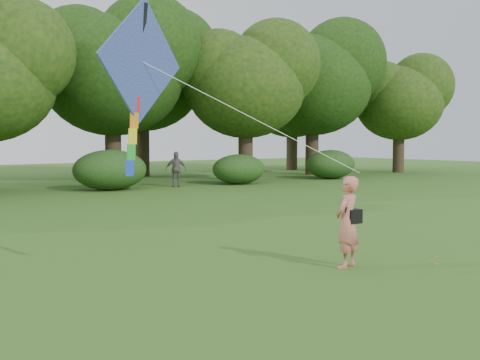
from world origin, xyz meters
TOP-DOWN VIEW (x-y plane):
  - ground at (0.00, 0.00)m, footprint 100.00×100.00m
  - man_kite_flyer at (-0.50, -0.49)m, footprint 0.72×0.59m
  - bystander_right at (6.44, 17.80)m, footprint 1.11×0.85m
  - crossbody_bag at (-0.38, -0.52)m, footprint 0.43×0.20m
  - flying_kite at (-3.93, 0.86)m, footprint 4.64×1.83m
  - tree_line at (1.67, 22.88)m, footprint 54.70×15.30m
  - shrub_band at (-0.72, 17.60)m, footprint 39.15×3.22m
  - fallen_leaves at (1.98, 3.81)m, footprint 11.84×15.09m

SIDE VIEW (x-z plane):
  - ground at x=0.00m, z-range 0.00..0.00m
  - fallen_leaves at x=1.98m, z-range 0.00..0.01m
  - man_kite_flyer at x=-0.50m, z-range 0.00..1.68m
  - shrub_band at x=-0.72m, z-range -0.08..1.79m
  - bystander_right at x=6.44m, z-range 0.00..1.75m
  - crossbody_bag at x=-0.38m, z-range 0.61..1.30m
  - flying_kite at x=-3.93m, z-range 2.11..5.03m
  - tree_line at x=1.67m, z-range 0.86..10.35m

